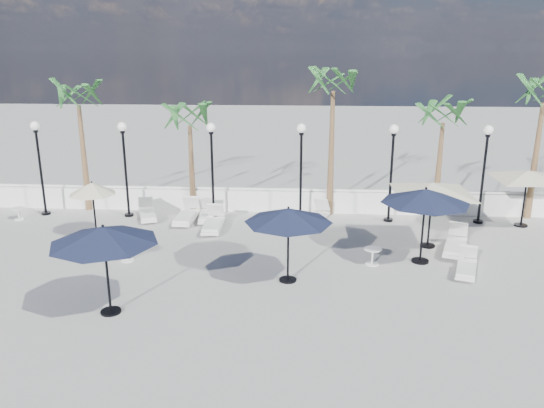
# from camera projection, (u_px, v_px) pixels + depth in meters

# --- Properties ---
(ground) EXTENTS (100.00, 100.00, 0.00)m
(ground) POSITION_uv_depth(u_px,v_px,m) (298.00, 290.00, 15.06)
(ground) COLOR #989793
(ground) RESTS_ON ground
(balustrade) EXTENTS (26.00, 0.30, 1.01)m
(balustrade) POSITION_uv_depth(u_px,v_px,m) (301.00, 201.00, 22.11)
(balustrade) COLOR white
(balustrade) RESTS_ON ground
(lamppost_0) EXTENTS (0.36, 0.36, 3.84)m
(lamppost_0) POSITION_uv_depth(u_px,v_px,m) (39.00, 155.00, 21.20)
(lamppost_0) COLOR black
(lamppost_0) RESTS_ON ground
(lamppost_1) EXTENTS (0.36, 0.36, 3.84)m
(lamppost_1) POSITION_uv_depth(u_px,v_px,m) (124.00, 156.00, 20.99)
(lamppost_1) COLOR black
(lamppost_1) RESTS_ON ground
(lamppost_2) EXTENTS (0.36, 0.36, 3.84)m
(lamppost_2) POSITION_uv_depth(u_px,v_px,m) (212.00, 157.00, 20.78)
(lamppost_2) COLOR black
(lamppost_2) RESTS_ON ground
(lamppost_3) EXTENTS (0.36, 0.36, 3.84)m
(lamppost_3) POSITION_uv_depth(u_px,v_px,m) (301.00, 158.00, 20.58)
(lamppost_3) COLOR black
(lamppost_3) RESTS_ON ground
(lamppost_4) EXTENTS (0.36, 0.36, 3.84)m
(lamppost_4) POSITION_uv_depth(u_px,v_px,m) (392.00, 159.00, 20.37)
(lamppost_4) COLOR black
(lamppost_4) RESTS_ON ground
(lamppost_5) EXTENTS (0.36, 0.36, 3.84)m
(lamppost_5) POSITION_uv_depth(u_px,v_px,m) (485.00, 161.00, 20.16)
(lamppost_5) COLOR black
(lamppost_5) RESTS_ON ground
(palm_0) EXTENTS (2.60, 2.60, 5.50)m
(palm_0) POSITION_uv_depth(u_px,v_px,m) (78.00, 102.00, 21.30)
(palm_0) COLOR brown
(palm_0) RESTS_ON ground
(palm_1) EXTENTS (2.60, 2.60, 4.70)m
(palm_1) POSITION_uv_depth(u_px,v_px,m) (190.00, 122.00, 21.25)
(palm_1) COLOR brown
(palm_1) RESTS_ON ground
(palm_2) EXTENTS (2.60, 2.60, 6.10)m
(palm_2) POSITION_uv_depth(u_px,v_px,m) (333.00, 88.00, 20.53)
(palm_2) COLOR brown
(palm_2) RESTS_ON ground
(palm_3) EXTENTS (2.60, 2.60, 4.90)m
(palm_3) POSITION_uv_depth(u_px,v_px,m) (443.00, 119.00, 20.60)
(palm_3) COLOR brown
(palm_3) RESTS_ON ground
(palm_4) EXTENTS (2.60, 2.60, 5.70)m
(palm_4) POSITION_uv_depth(u_px,v_px,m) (544.00, 99.00, 20.16)
(palm_4) COLOR brown
(palm_4) RESTS_ON ground
(lounger_0) EXTENTS (1.21, 1.94, 0.69)m
(lounger_0) POSITION_uv_depth(u_px,v_px,m) (147.00, 213.00, 21.31)
(lounger_0) COLOR silver
(lounger_0) RESTS_ON ground
(lounger_1) EXTENTS (0.76, 1.85, 0.68)m
(lounger_1) POSITION_uv_depth(u_px,v_px,m) (207.00, 214.00, 21.17)
(lounger_1) COLOR silver
(lounger_1) RESTS_ON ground
(lounger_2) EXTENTS (0.73, 2.07, 0.77)m
(lounger_2) POSITION_uv_depth(u_px,v_px,m) (187.00, 215.00, 20.95)
(lounger_2) COLOR silver
(lounger_2) RESTS_ON ground
(lounger_3) EXTENTS (1.31, 2.00, 0.72)m
(lounger_3) POSITION_uv_depth(u_px,v_px,m) (315.00, 216.00, 20.91)
(lounger_3) COLOR silver
(lounger_3) RESTS_ON ground
(lounger_4) EXTENTS (0.71, 2.01, 0.75)m
(lounger_4) POSITION_uv_depth(u_px,v_px,m) (213.00, 223.00, 20.01)
(lounger_4) COLOR silver
(lounger_4) RESTS_ON ground
(lounger_5) EXTENTS (1.28, 2.14, 0.76)m
(lounger_5) POSITION_uv_depth(u_px,v_px,m) (456.00, 244.00, 17.83)
(lounger_5) COLOR silver
(lounger_5) RESTS_ON ground
(lounger_6) EXTENTS (1.07, 1.79, 0.64)m
(lounger_6) POSITION_uv_depth(u_px,v_px,m) (467.00, 267.00, 16.14)
(lounger_6) COLOR silver
(lounger_6) RESTS_ON ground
(side_table_0) EXTENTS (0.50, 0.50, 0.49)m
(side_table_0) POSITION_uv_depth(u_px,v_px,m) (19.00, 213.00, 21.16)
(side_table_0) COLOR silver
(side_table_0) RESTS_ON ground
(side_table_1) EXTENTS (0.56, 0.56, 0.54)m
(side_table_1) POSITION_uv_depth(u_px,v_px,m) (127.00, 251.00, 17.05)
(side_table_1) COLOR silver
(side_table_1) RESTS_ON ground
(side_table_2) EXTENTS (0.55, 0.55, 0.54)m
(side_table_2) POSITION_uv_depth(u_px,v_px,m) (373.00, 255.00, 16.76)
(side_table_2) COLOR silver
(side_table_2) RESTS_ON ground
(parasol_navy_left) EXTENTS (2.74, 2.74, 2.42)m
(parasol_navy_left) POSITION_uv_depth(u_px,v_px,m) (104.00, 235.00, 13.19)
(parasol_navy_left) COLOR black
(parasol_navy_left) RESTS_ON ground
(parasol_navy_mid) EXTENTS (2.56, 2.56, 2.30)m
(parasol_navy_mid) POSITION_uv_depth(u_px,v_px,m) (288.00, 216.00, 15.10)
(parasol_navy_mid) COLOR black
(parasol_navy_mid) RESTS_ON ground
(parasol_navy_right) EXTENTS (2.78, 2.78, 2.49)m
(parasol_navy_right) POSITION_uv_depth(u_px,v_px,m) (425.00, 196.00, 16.44)
(parasol_navy_right) COLOR black
(parasol_navy_right) RESTS_ON ground
(parasol_cream_sq_a) EXTENTS (4.98, 4.98, 2.45)m
(parasol_cream_sq_a) POSITION_uv_depth(u_px,v_px,m) (433.00, 183.00, 17.73)
(parasol_cream_sq_a) COLOR black
(parasol_cream_sq_a) RESTS_ON ground
(parasol_cream_sq_b) EXTENTS (4.70, 4.70, 2.36)m
(parasol_cream_sq_b) POSITION_uv_depth(u_px,v_px,m) (528.00, 171.00, 19.87)
(parasol_cream_sq_b) COLOR black
(parasol_cream_sq_b) RESTS_ON ground
(parasol_cream_small) EXTENTS (1.68, 1.68, 2.06)m
(parasol_cream_small) POSITION_uv_depth(u_px,v_px,m) (92.00, 189.00, 18.92)
(parasol_cream_small) COLOR black
(parasol_cream_small) RESTS_ON ground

